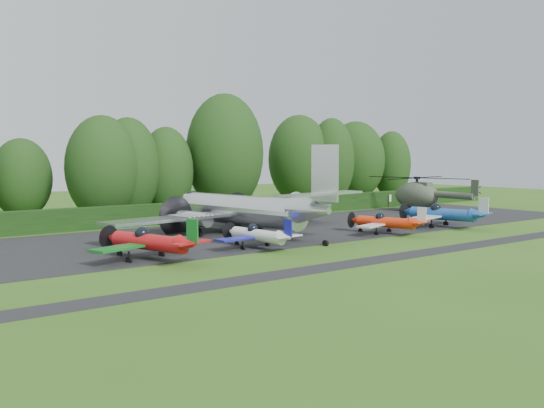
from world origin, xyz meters
TOP-DOWN VIEW (x-y plane):
  - ground at (0.00, 0.00)m, footprint 160.00×160.00m
  - apron at (0.00, 10.00)m, footprint 70.00×18.00m
  - taxiway_verge at (0.00, -6.00)m, footprint 70.00×2.00m
  - hedgerow at (0.00, 21.00)m, footprint 90.00×1.60m
  - transport_plane at (-4.71, 9.32)m, footprint 24.39×18.70m
  - light_plane_red at (-16.50, 2.71)m, footprint 7.70×8.09m
  - light_plane_white at (-8.14, 2.38)m, footprint 6.39×6.72m
  - light_plane_orange at (5.29, 2.30)m, footprint 6.59×6.93m
  - light_plane_blue at (13.17, 2.46)m, footprint 7.98×8.40m
  - helicopter at (23.55, 13.93)m, footprint 12.94×15.16m
  - sign_board at (26.80, 20.50)m, footprint 2.87×0.11m
  - tree_1 at (-2.09, 28.19)m, footprint 6.04×6.04m
  - tree_2 at (32.34, 33.10)m, footprint 8.94×8.94m
  - tree_3 at (-15.88, 34.52)m, footprint 6.28×6.28m
  - tree_4 at (38.86, 31.70)m, footprint 6.02×6.02m
  - tree_5 at (24.68, 30.17)m, footprint 6.45×6.45m
  - tree_6 at (5.32, 27.65)m, footprint 9.17×9.17m
  - tree_8 at (-9.78, 27.38)m, footprint 7.52×7.52m
  - tree_9 at (10.38, 33.90)m, footprint 5.87×5.87m
  - tree_11 at (20.78, 32.61)m, footprint 8.64×8.64m
  - tree_12 at (-6.69, 27.94)m, footprint 6.62×6.62m

SIDE VIEW (x-z plane):
  - ground at x=0.00m, z-range 0.00..0.00m
  - hedgerow at x=0.00m, z-range -1.00..1.00m
  - taxiway_verge at x=0.00m, z-range 0.00..0.00m
  - apron at x=0.00m, z-range 0.00..0.01m
  - light_plane_white at x=-8.14m, z-range -0.21..2.25m
  - light_plane_orange at x=5.29m, z-range -0.21..2.32m
  - sign_board at x=26.80m, z-range 0.28..1.90m
  - light_plane_red at x=-16.50m, z-range -0.25..2.71m
  - light_plane_blue at x=13.17m, z-range -0.26..2.81m
  - transport_plane at x=-4.71m, z-range -1.73..6.09m
  - helicopter at x=23.55m, z-range 0.15..4.32m
  - tree_3 at x=-15.88m, z-range -0.01..8.54m
  - tree_1 at x=-2.09m, z-range -0.01..9.88m
  - tree_9 at x=10.38m, z-range -0.02..10.36m
  - tree_4 at x=38.86m, z-range -0.02..10.42m
  - tree_12 at x=-6.69m, z-range -0.01..10.75m
  - tree_8 at x=-9.78m, z-range -0.01..10.83m
  - tree_2 at x=32.34m, z-range -0.01..11.81m
  - tree_5 at x=24.68m, z-range -0.02..11.90m
  - tree_11 at x=20.78m, z-range -0.01..12.31m
  - tree_6 at x=5.32m, z-range -0.01..13.94m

